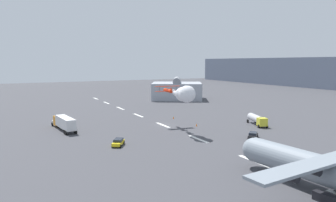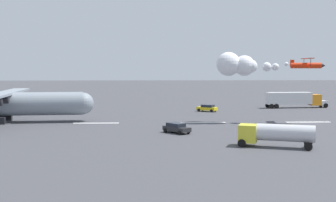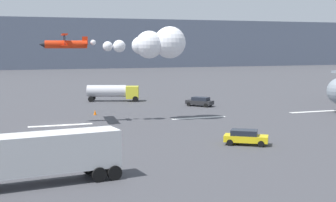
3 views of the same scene
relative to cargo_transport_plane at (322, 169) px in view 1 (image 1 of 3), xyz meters
The scene contains 17 objects.
ground_plane 52.95m from the cargo_transport_plane, behind, with size 440.00×440.00×0.00m, color #424247.
runway_stripe_0 128.35m from the cargo_transport_plane, behind, with size 8.00×0.90×0.01m, color white.
runway_stripe_1 109.49m from the cargo_transport_plane, behind, with size 8.00×0.90×0.01m, color white.
runway_stripe_2 90.63m from the cargo_transport_plane, behind, with size 8.00×0.90×0.01m, color white.
runway_stripe_3 71.78m from the cargo_transport_plane, behind, with size 8.00×0.90×0.01m, color white.
runway_stripe_4 52.95m from the cargo_transport_plane, behind, with size 8.00×0.90×0.01m, color white.
runway_stripe_5 34.15m from the cargo_transport_plane, behind, with size 8.00×0.90×0.01m, color white.
runway_stripe_6 15.54m from the cargo_transport_plane, behind, with size 8.00×0.90×0.01m, color white.
cargo_transport_plane is the anchor object (origin of this frame).
stunt_biplane_red 41.14m from the cargo_transport_plane, behind, with size 18.80×7.51×4.22m.
semi_truck_orange 64.00m from the cargo_transport_plane, 157.03° to the right, with size 14.93×4.45×3.70m.
fuel_tanker_truck 47.63m from the cargo_transport_plane, 147.29° to the left, with size 9.45×5.52×2.90m.
followme_car_yellow 40.89m from the cargo_transport_plane, 155.12° to the right, with size 4.64×3.90×1.52m.
airport_staff_sedan 31.72m from the cargo_transport_plane, 154.44° to the left, with size 4.23×4.58×1.52m.
hangar_building 113.01m from the cargo_transport_plane, 161.23° to the left, with size 28.12×29.94×10.82m.
traffic_cone_near 61.23m from the cargo_transport_plane, behind, with size 0.44×0.44×0.75m, color orange.
traffic_cone_far 47.88m from the cargo_transport_plane, 168.67° to the left, with size 0.44×0.44×0.75m, color orange.
Camera 1 is at (80.32, -40.11, 18.14)m, focal length 33.67 mm.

